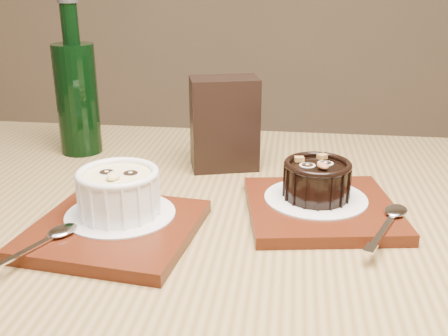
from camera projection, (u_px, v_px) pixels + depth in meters
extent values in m
cube|color=olive|center=(250.00, 239.00, 0.64)|extent=(1.22, 0.83, 0.04)
cylinder|color=olive|center=(14.00, 299.00, 1.16)|extent=(0.06, 0.06, 0.71)
cube|color=#531E0D|center=(115.00, 230.00, 0.60)|extent=(0.20, 0.20, 0.01)
cylinder|color=silver|center=(121.00, 214.00, 0.62)|extent=(0.13, 0.13, 0.00)
cylinder|color=white|center=(119.00, 194.00, 0.61)|extent=(0.09, 0.09, 0.05)
cylinder|color=#F2E894|center=(118.00, 176.00, 0.61)|extent=(0.08, 0.08, 0.00)
torus|color=white|center=(117.00, 173.00, 0.60)|extent=(0.10, 0.10, 0.01)
cylinder|color=black|center=(107.00, 172.00, 0.61)|extent=(0.02, 0.02, 0.00)
cylinder|color=black|center=(131.00, 173.00, 0.61)|extent=(0.02, 0.02, 0.00)
ellipsoid|color=#E9D188|center=(113.00, 176.00, 0.59)|extent=(0.02, 0.02, 0.01)
cube|color=#531E0D|center=(321.00, 208.00, 0.66)|extent=(0.20, 0.20, 0.01)
cylinder|color=silver|center=(316.00, 198.00, 0.67)|extent=(0.13, 0.13, 0.00)
cylinder|color=black|center=(317.00, 182.00, 0.66)|extent=(0.08, 0.08, 0.04)
cylinder|color=black|center=(318.00, 167.00, 0.65)|extent=(0.07, 0.07, 0.00)
torus|color=black|center=(318.00, 164.00, 0.65)|extent=(0.08, 0.08, 0.01)
cylinder|color=black|center=(307.00, 165.00, 0.65)|extent=(0.02, 0.02, 0.00)
cylinder|color=black|center=(326.00, 163.00, 0.66)|extent=(0.02, 0.02, 0.00)
ellipsoid|color=#965331|center=(323.00, 166.00, 0.64)|extent=(0.02, 0.02, 0.01)
cube|color=olive|center=(299.00, 159.00, 0.66)|extent=(0.01, 0.01, 0.01)
cube|color=olive|center=(322.00, 157.00, 0.67)|extent=(0.01, 0.01, 0.01)
cube|color=black|center=(224.00, 124.00, 0.79)|extent=(0.11, 0.08, 0.14)
cylinder|color=black|center=(77.00, 100.00, 0.86)|extent=(0.07, 0.07, 0.18)
cylinder|color=black|center=(70.00, 24.00, 0.81)|extent=(0.03, 0.03, 0.06)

